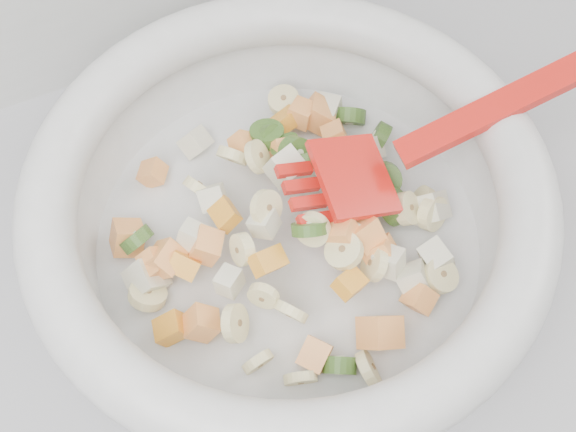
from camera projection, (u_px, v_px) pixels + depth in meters
name	position (u px, v px, depth m)	size (l,w,h in m)	color
mixing_bowl	(289.00, 209.00, 0.51)	(0.48, 0.37, 0.14)	#BDBDBB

